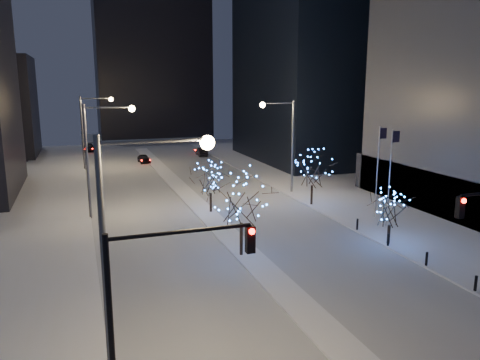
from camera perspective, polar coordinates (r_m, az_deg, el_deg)
name	(u,v)px	position (r m, az deg, el deg)	size (l,w,h in m)	color
road	(182,190)	(52.45, -7.03, -1.27)	(20.00, 130.00, 0.02)	#B4BAC3
median	(193,200)	(47.69, -5.75, -2.48)	(2.00, 80.00, 0.15)	silver
east_sidewalk	(378,212)	(44.92, 16.44, -3.81)	(10.00, 90.00, 0.15)	silver
west_sidewalk	(36,248)	(37.06, -23.60, -7.65)	(8.00, 90.00, 0.15)	silver
horizon_block	(151,40)	(108.68, -10.77, 16.45)	(24.00, 14.00, 42.00)	black
street_lamp_w_near	(132,228)	(17.88, -13.02, -5.69)	(4.40, 0.56, 10.00)	#595E66
street_lamp_w_mid	(99,145)	(42.37, -16.82, 4.12)	(4.40, 0.56, 10.00)	#595E66
street_lamp_w_far	(90,122)	(67.23, -17.83, 6.72)	(4.40, 0.56, 10.00)	#595E66
street_lamp_east	(285,134)	(49.82, 5.50, 5.59)	(3.90, 0.56, 10.00)	#595E66
traffic_signal_west	(156,292)	(16.70, -10.21, -13.25)	(5.26, 0.43, 7.00)	black
flagpoles	(384,168)	(40.79, 17.18, 1.40)	(1.35, 2.60, 8.00)	silver
bollards	(406,249)	(34.39, 19.61, -7.89)	(0.16, 12.16, 0.90)	black
car_near	(144,159)	(71.44, -11.64, 2.56)	(1.48, 3.69, 1.26)	black
car_mid	(202,152)	(77.32, -4.71, 3.47)	(1.41, 4.03, 1.33)	black
car_far	(88,148)	(86.04, -17.99, 3.77)	(1.84, 4.51, 1.31)	black
holiday_tree_median_near	(241,200)	(31.48, 0.15, -2.42)	(5.48, 5.48, 5.86)	black
holiday_tree_median_far	(210,180)	(42.50, -3.63, 0.03)	(3.62, 3.62, 4.50)	black
holiday_tree_plaza_near	(390,210)	(35.74, 17.85, -3.46)	(4.15, 4.15, 4.02)	black
holiday_tree_plaza_far	(312,169)	(45.47, 8.83, 1.28)	(5.22, 5.22, 5.35)	black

